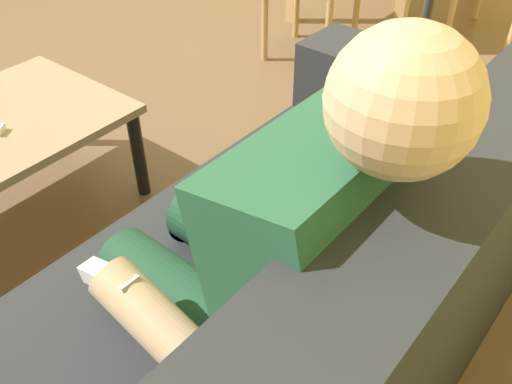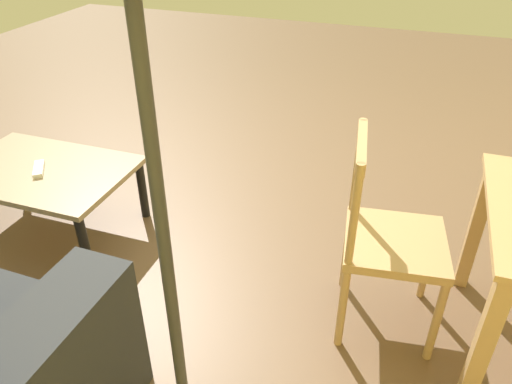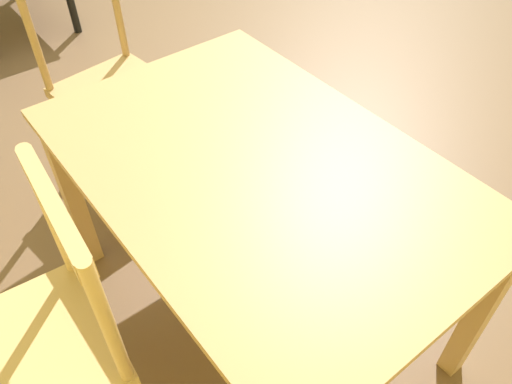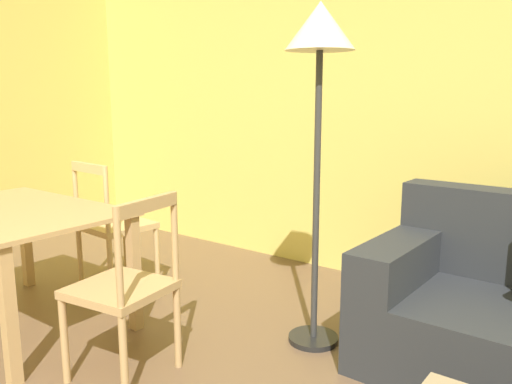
# 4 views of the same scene
# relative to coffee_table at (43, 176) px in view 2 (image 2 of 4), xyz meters

# --- Properties ---
(ground_plane) EXTENTS (9.12, 9.12, 0.00)m
(ground_plane) POSITION_rel_coffee_table_xyz_m (-1.03, -0.78, -0.35)
(ground_plane) COLOR brown
(coffee_table) EXTENTS (0.96, 0.65, 0.40)m
(coffee_table) POSITION_rel_coffee_table_xyz_m (0.00, 0.00, 0.00)
(coffee_table) COLOR gray
(coffee_table) RESTS_ON ground_plane
(tv_remote) EXTENTS (0.14, 0.17, 0.02)m
(tv_remote) POSITION_rel_coffee_table_xyz_m (-0.01, 0.02, 0.06)
(tv_remote) COLOR white
(tv_remote) RESTS_ON coffee_table
(dining_chair_facing_couch) EXTENTS (0.47, 0.47, 0.91)m
(dining_chair_facing_couch) POSITION_rel_coffee_table_xyz_m (-1.87, 0.10, 0.10)
(dining_chair_facing_couch) COLOR tan
(dining_chair_facing_couch) RESTS_ON ground_plane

